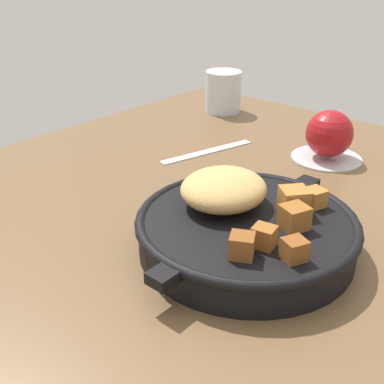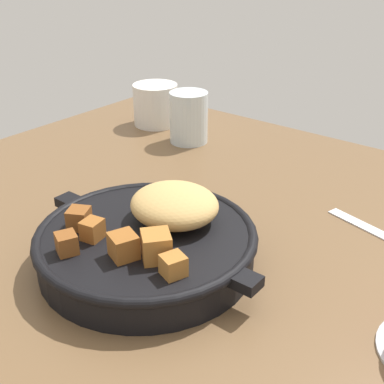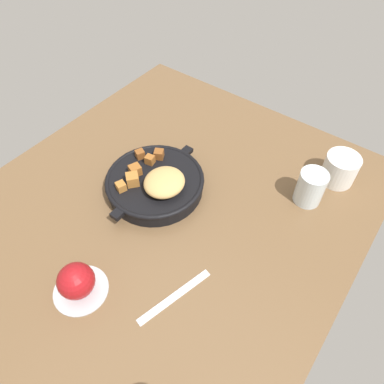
% 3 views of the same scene
% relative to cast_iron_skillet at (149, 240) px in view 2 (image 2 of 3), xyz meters
% --- Properties ---
extents(ground_plane, '(1.00, 0.89, 0.02)m').
position_rel_cast_iron_skillet_xyz_m(ground_plane, '(0.02, 0.05, -0.04)').
color(ground_plane, brown).
extents(cast_iron_skillet, '(0.29, 0.25, 0.08)m').
position_rel_cast_iron_skillet_xyz_m(cast_iron_skillet, '(0.00, 0.00, 0.00)').
color(cast_iron_skillet, black).
rests_on(cast_iron_skillet, ground_plane).
extents(ceramic_mug_white, '(0.09, 0.09, 0.08)m').
position_rel_cast_iron_skillet_xyz_m(ceramic_mug_white, '(-0.31, 0.35, 0.01)').
color(ceramic_mug_white, silver).
rests_on(ceramic_mug_white, ground_plane).
extents(water_glass_tall, '(0.07, 0.07, 0.09)m').
position_rel_cast_iron_skillet_xyz_m(water_glass_tall, '(-0.20, 0.32, 0.02)').
color(water_glass_tall, silver).
rests_on(water_glass_tall, ground_plane).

